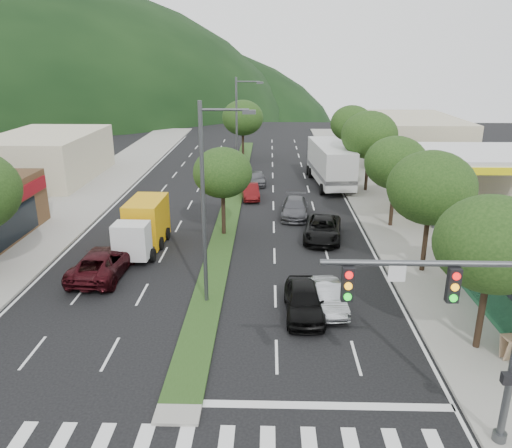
{
  "coord_description": "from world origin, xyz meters",
  "views": [
    {
      "loc": [
        3.12,
        -14.68,
        11.91
      ],
      "look_at": [
        2.37,
        13.33,
        2.4
      ],
      "focal_mm": 35.0,
      "sensor_mm": 36.0,
      "label": 1
    }
  ],
  "objects_px": {
    "traffic_signal": "(469,316)",
    "car_queue_a": "(304,300)",
    "tree_r_d": "(369,135)",
    "car_queue_e": "(257,178)",
    "tree_r_b": "(431,188)",
    "tree_r_e": "(352,124)",
    "motorhome": "(330,163)",
    "suv_maroon": "(103,263)",
    "car_queue_d": "(323,229)",
    "car_queue_f": "(318,167)",
    "tree_med_far": "(243,118)",
    "a_frame_sign": "(510,346)",
    "tree_med_near": "(223,173)",
    "car_queue_b": "(295,208)",
    "box_truck": "(144,227)",
    "sedan_silver": "(328,296)",
    "car_queue_c": "(250,191)",
    "streetlight_mid": "(239,126)",
    "tree_r_a": "(492,244)",
    "streetlight_near": "(207,196)"
  },
  "relations": [
    {
      "from": "car_queue_e",
      "to": "tree_r_d",
      "type": "bearing_deg",
      "value": -16.9
    },
    {
      "from": "car_queue_e",
      "to": "tree_r_e",
      "type": "bearing_deg",
      "value": 33.61
    },
    {
      "from": "car_queue_c",
      "to": "motorhome",
      "type": "distance_m",
      "value": 9.27
    },
    {
      "from": "tree_r_a",
      "to": "tree_med_near",
      "type": "distance_m",
      "value": 18.44
    },
    {
      "from": "tree_med_near",
      "to": "a_frame_sign",
      "type": "bearing_deg",
      "value": -48.95
    },
    {
      "from": "car_queue_e",
      "to": "motorhome",
      "type": "height_order",
      "value": "motorhome"
    },
    {
      "from": "sedan_silver",
      "to": "suv_maroon",
      "type": "height_order",
      "value": "suv_maroon"
    },
    {
      "from": "motorhome",
      "to": "tree_med_far",
      "type": "bearing_deg",
      "value": 123.44
    },
    {
      "from": "suv_maroon",
      "to": "box_truck",
      "type": "xyz_separation_m",
      "value": [
        1.34,
        4.41,
        0.65
      ]
    },
    {
      "from": "traffic_signal",
      "to": "sedan_silver",
      "type": "height_order",
      "value": "traffic_signal"
    },
    {
      "from": "car_queue_b",
      "to": "tree_r_e",
      "type": "bearing_deg",
      "value": 73.65
    },
    {
      "from": "streetlight_near",
      "to": "sedan_silver",
      "type": "distance_m",
      "value": 7.68
    },
    {
      "from": "box_truck",
      "to": "sedan_silver",
      "type": "bearing_deg",
      "value": 145.85
    },
    {
      "from": "traffic_signal",
      "to": "box_truck",
      "type": "distance_m",
      "value": 22.2
    },
    {
      "from": "tree_r_a",
      "to": "sedan_silver",
      "type": "relative_size",
      "value": 1.72
    },
    {
      "from": "car_queue_d",
      "to": "tree_r_e",
      "type": "bearing_deg",
      "value": 84.89
    },
    {
      "from": "car_queue_a",
      "to": "streetlight_near",
      "type": "bearing_deg",
      "value": 164.84
    },
    {
      "from": "tree_r_b",
      "to": "car_queue_b",
      "type": "relative_size",
      "value": 1.44
    },
    {
      "from": "car_queue_a",
      "to": "a_frame_sign",
      "type": "distance_m",
      "value": 8.92
    },
    {
      "from": "car_queue_e",
      "to": "car_queue_c",
      "type": "bearing_deg",
      "value": -98.95
    },
    {
      "from": "tree_r_b",
      "to": "car_queue_f",
      "type": "height_order",
      "value": "tree_r_b"
    },
    {
      "from": "traffic_signal",
      "to": "tree_r_d",
      "type": "xyz_separation_m",
      "value": [
        2.97,
        31.54,
        0.54
      ]
    },
    {
      "from": "suv_maroon",
      "to": "car_queue_d",
      "type": "xyz_separation_m",
      "value": [
        13.03,
        6.33,
        -0.06
      ]
    },
    {
      "from": "traffic_signal",
      "to": "car_queue_a",
      "type": "xyz_separation_m",
      "value": [
        -4.19,
        8.36,
        -3.88
      ]
    },
    {
      "from": "tree_r_a",
      "to": "streetlight_mid",
      "type": "height_order",
      "value": "streetlight_mid"
    },
    {
      "from": "car_queue_d",
      "to": "car_queue_f",
      "type": "distance_m",
      "value": 20.05
    },
    {
      "from": "tree_r_b",
      "to": "tree_med_far",
      "type": "xyz_separation_m",
      "value": [
        -12.0,
        32.0,
        -0.03
      ]
    },
    {
      "from": "tree_r_a",
      "to": "car_queue_b",
      "type": "xyz_separation_m",
      "value": [
        -6.86,
        18.36,
        -4.12
      ]
    },
    {
      "from": "sedan_silver",
      "to": "car_queue_d",
      "type": "distance_m",
      "value": 9.87
    },
    {
      "from": "tree_r_b",
      "to": "traffic_signal",
      "type": "bearing_deg",
      "value": -102.37
    },
    {
      "from": "suv_maroon",
      "to": "box_truck",
      "type": "relative_size",
      "value": 0.91
    },
    {
      "from": "tree_r_e",
      "to": "traffic_signal",
      "type": "bearing_deg",
      "value": -94.09
    },
    {
      "from": "tree_r_e",
      "to": "motorhome",
      "type": "bearing_deg",
      "value": -112.12
    },
    {
      "from": "car_queue_d",
      "to": "suv_maroon",
      "type": "bearing_deg",
      "value": -146.26
    },
    {
      "from": "tree_r_e",
      "to": "tree_med_far",
      "type": "distance_m",
      "value": 12.65
    },
    {
      "from": "tree_r_d",
      "to": "car_queue_e",
      "type": "xyz_separation_m",
      "value": [
        -10.04,
        2.36,
        -4.53
      ]
    },
    {
      "from": "tree_r_d",
      "to": "box_truck",
      "type": "bearing_deg",
      "value": -139.26
    },
    {
      "from": "car_queue_b",
      "to": "car_queue_e",
      "type": "bearing_deg",
      "value": 112.52
    },
    {
      "from": "suv_maroon",
      "to": "car_queue_b",
      "type": "xyz_separation_m",
      "value": [
        11.38,
        11.33,
        -0.09
      ]
    },
    {
      "from": "motorhome",
      "to": "tree_r_e",
      "type": "bearing_deg",
      "value": 63.0
    },
    {
      "from": "suv_maroon",
      "to": "motorhome",
      "type": "height_order",
      "value": "motorhome"
    },
    {
      "from": "car_queue_d",
      "to": "a_frame_sign",
      "type": "bearing_deg",
      "value": -58.75
    },
    {
      "from": "traffic_signal",
      "to": "car_queue_b",
      "type": "xyz_separation_m",
      "value": [
        -3.89,
        23.9,
        -3.94
      ]
    },
    {
      "from": "tree_med_near",
      "to": "car_queue_b",
      "type": "height_order",
      "value": "tree_med_near"
    },
    {
      "from": "car_queue_f",
      "to": "streetlight_mid",
      "type": "bearing_deg",
      "value": -152.56
    },
    {
      "from": "tree_r_b",
      "to": "car_queue_e",
      "type": "height_order",
      "value": "tree_r_b"
    },
    {
      "from": "tree_r_e",
      "to": "streetlight_mid",
      "type": "xyz_separation_m",
      "value": [
        -11.79,
        -7.0,
        0.69
      ]
    },
    {
      "from": "tree_r_b",
      "to": "tree_r_d",
      "type": "distance_m",
      "value": 18.0
    },
    {
      "from": "tree_r_d",
      "to": "tree_r_b",
      "type": "bearing_deg",
      "value": -90.0
    },
    {
      "from": "sedan_silver",
      "to": "car_queue_a",
      "type": "height_order",
      "value": "car_queue_a"
    }
  ]
}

